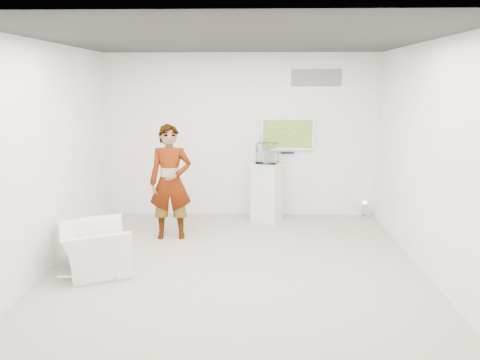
{
  "coord_description": "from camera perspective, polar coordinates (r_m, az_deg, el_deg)",
  "views": [
    {
      "loc": [
        0.23,
        -6.13,
        2.47
      ],
      "look_at": [
        0.03,
        0.6,
        1.06
      ],
      "focal_mm": 35.0,
      "sensor_mm": 36.0,
      "label": 1
    }
  ],
  "objects": [
    {
      "name": "vitrine",
      "position": [
        8.34,
        3.37,
        3.3
      ],
      "size": [
        0.43,
        0.43,
        0.36
      ],
      "primitive_type": "cube",
      "rotation": [
        0.0,
        0.0,
        -0.21
      ],
      "color": "silver",
      "rests_on": "pedestal"
    },
    {
      "name": "room",
      "position": [
        6.21,
        -0.46,
        2.83
      ],
      "size": [
        5.01,
        5.01,
        3.0
      ],
      "color": "#A9A39B",
      "rests_on": "ground"
    },
    {
      "name": "person",
      "position": [
        7.5,
        -8.47,
        -0.26
      ],
      "size": [
        0.7,
        0.49,
        1.84
      ],
      "primitive_type": "imported",
      "rotation": [
        0.0,
        0.0,
        0.08
      ],
      "color": "white",
      "rests_on": "room"
    },
    {
      "name": "armchair",
      "position": [
        6.54,
        -17.29,
        -7.96
      ],
      "size": [
        1.16,
        1.23,
        0.63
      ],
      "primitive_type": "imported",
      "rotation": [
        0.0,
        0.0,
        1.98
      ],
      "color": "white",
      "rests_on": "room"
    },
    {
      "name": "tv",
      "position": [
        8.65,
        5.81,
        5.64
      ],
      "size": [
        1.0,
        0.08,
        0.6
      ],
      "primitive_type": "cube",
      "color": "silver",
      "rests_on": "room"
    },
    {
      "name": "wii_remote",
      "position": [
        7.51,
        -6.62,
        5.49
      ],
      "size": [
        0.05,
        0.15,
        0.04
      ],
      "primitive_type": "cube",
      "rotation": [
        0.0,
        0.0,
        -0.04
      ],
      "color": "silver",
      "rests_on": "person"
    },
    {
      "name": "pedestal",
      "position": [
        8.47,
        3.31,
        -1.45
      ],
      "size": [
        0.67,
        0.67,
        1.06
      ],
      "primitive_type": "cube",
      "rotation": [
        0.0,
        0.0,
        -0.38
      ],
      "color": "silver",
      "rests_on": "room"
    },
    {
      "name": "console",
      "position": [
        8.35,
        3.36,
        2.85
      ],
      "size": [
        0.14,
        0.16,
        0.23
      ],
      "primitive_type": "cube",
      "rotation": [
        0.0,
        0.0,
        -0.7
      ],
      "color": "silver",
      "rests_on": "pedestal"
    },
    {
      "name": "floor_uplight",
      "position": [
        9.01,
        14.92,
        -3.5
      ],
      "size": [
        0.23,
        0.23,
        0.3
      ],
      "primitive_type": "cylinder",
      "rotation": [
        0.0,
        0.0,
        -0.18
      ],
      "color": "silver",
      "rests_on": "room"
    },
    {
      "name": "logo_decal",
      "position": [
        8.69,
        9.3,
        12.19
      ],
      "size": [
        0.9,
        0.02,
        0.3
      ],
      "primitive_type": "cube",
      "color": "slate",
      "rests_on": "room"
    }
  ]
}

